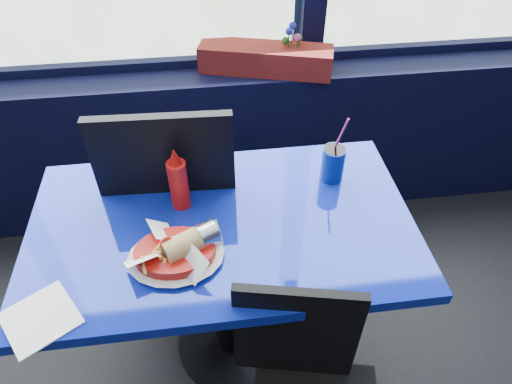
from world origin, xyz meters
The scene contains 9 objects.
window_sill centered at (0.00, 2.87, 0.40)m, with size 5.00×0.26×0.80m, color black.
near_table centered at (0.30, 2.00, 0.57)m, with size 1.20×0.70×0.75m.
chair_near_back centered at (0.13, 2.31, 0.60)m, with size 0.49×0.50×1.04m.
planter_box centered at (0.56, 2.85, 0.86)m, with size 0.58×0.14×0.12m, color maroon.
flower_vase centered at (0.67, 2.83, 0.87)m, with size 0.14×0.14×0.22m.
food_basket centered at (0.16, 1.87, 0.78)m, with size 0.25×0.24×0.09m.
ketchup_bottle centered at (0.18, 2.10, 0.85)m, with size 0.06×0.06×0.23m.
soda_cup centered at (0.69, 2.16, 0.82)m, with size 0.08×0.08×0.26m.
napkin centered at (-0.19, 1.72, 0.75)m, with size 0.17×0.17×0.00m, color white.
Camera 1 is at (0.28, 1.02, 1.80)m, focal length 32.00 mm.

